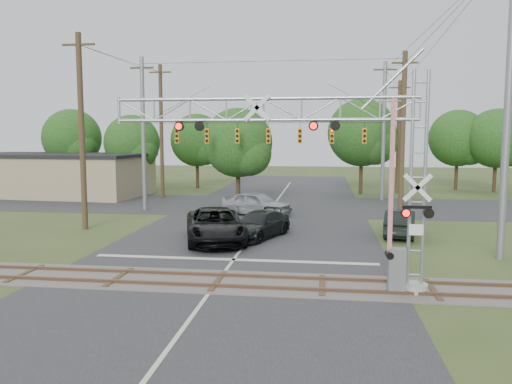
# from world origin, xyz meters

# --- Properties ---
(ground) EXTENTS (160.00, 160.00, 0.00)m
(ground) POSITION_xyz_m (0.00, 0.00, 0.00)
(ground) COLOR #354620
(ground) RESTS_ON ground
(road_main) EXTENTS (14.00, 90.00, 0.02)m
(road_main) POSITION_xyz_m (0.00, 10.00, 0.01)
(road_main) COLOR #272729
(road_main) RESTS_ON ground
(road_cross) EXTENTS (90.00, 12.00, 0.02)m
(road_cross) POSITION_xyz_m (0.00, 24.00, 0.01)
(road_cross) COLOR #272729
(road_cross) RESTS_ON ground
(railroad_track) EXTENTS (90.00, 3.20, 0.17)m
(railroad_track) POSITION_xyz_m (0.00, 2.00, 0.03)
(railroad_track) COLOR #4B4641
(railroad_track) RESTS_ON ground
(crossing_gantry) EXTENTS (11.50, 1.01, 7.88)m
(crossing_gantry) POSITION_xyz_m (3.90, 1.63, 4.86)
(crossing_gantry) COLOR #999994
(crossing_gantry) RESTS_ON ground
(traffic_signal_span) EXTENTS (19.34, 0.36, 11.50)m
(traffic_signal_span) POSITION_xyz_m (0.88, 20.00, 5.74)
(traffic_signal_span) COLOR gray
(traffic_signal_span) RESTS_ON ground
(pickup_black) EXTENTS (4.63, 7.01, 1.79)m
(pickup_black) POSITION_xyz_m (-1.68, 9.36, 0.90)
(pickup_black) COLOR black
(pickup_black) RESTS_ON ground
(car_dark) EXTENTS (3.76, 5.41, 1.45)m
(car_dark) POSITION_xyz_m (0.46, 10.77, 0.73)
(car_dark) COLOR black
(car_dark) RESTS_ON ground
(sedan_silver) EXTENTS (5.42, 3.51, 1.72)m
(sedan_silver) POSITION_xyz_m (-0.73, 18.67, 0.86)
(sedan_silver) COLOR #93949A
(sedan_silver) RESTS_ON ground
(suv_dark) EXTENTS (2.38, 4.79, 1.51)m
(suv_dark) POSITION_xyz_m (8.35, 12.39, 0.75)
(suv_dark) COLOR black
(suv_dark) RESTS_ON ground
(commercial_building) EXTENTS (17.84, 10.06, 4.02)m
(commercial_building) POSITION_xyz_m (-21.43, 28.39, 2.02)
(commercial_building) COLOR #9B8A67
(commercial_building) RESTS_ON ground
(streetlight) EXTENTS (2.29, 0.24, 8.58)m
(streetlight) POSITION_xyz_m (10.05, 24.51, 4.80)
(streetlight) COLOR gray
(streetlight) RESTS_ON ground
(utility_poles) EXTENTS (24.72, 27.64, 14.48)m
(utility_poles) POSITION_xyz_m (2.64, 21.39, 6.30)
(utility_poles) COLOR #3A2D1B
(utility_poles) RESTS_ON ground
(treeline) EXTENTS (49.35, 21.19, 9.31)m
(treeline) POSITION_xyz_m (0.64, 33.74, 5.45)
(treeline) COLOR #362718
(treeline) RESTS_ON ground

